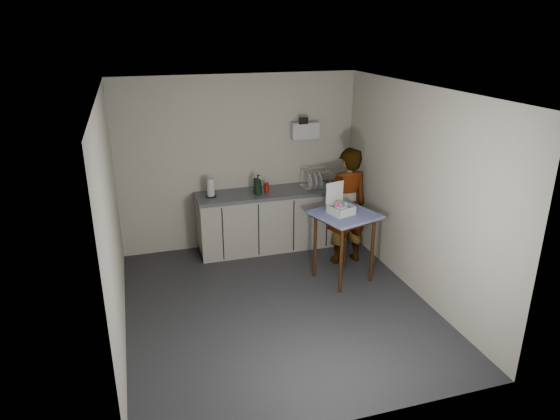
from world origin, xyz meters
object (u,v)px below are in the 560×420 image
object	(u,v)px
dish_rack	(315,183)
standing_man	(347,206)
side_table	(345,222)
dark_bottle	(256,185)
kitchen_counter	(271,221)
paper_towel	(211,188)
soap_bottle	(258,185)
soda_can	(267,187)
bakery_box	(340,207)

from	to	relation	value
dish_rack	standing_man	bearing A→B (deg)	-75.89
side_table	dark_bottle	xyz separation A→B (m)	(-0.87, 1.28, 0.19)
kitchen_counter	standing_man	xyz separation A→B (m)	(0.89, -0.78, 0.42)
kitchen_counter	paper_towel	size ratio (longest dim) A/B	8.17
soap_bottle	dish_rack	bearing A→B (deg)	4.51
side_table	dish_rack	distance (m)	1.27
side_table	dark_bottle	size ratio (longest dim) A/B	4.41
dish_rack	soda_can	bearing A→B (deg)	179.35
kitchen_counter	side_table	bearing A→B (deg)	-63.05
kitchen_counter	side_table	xyz separation A→B (m)	(0.64, -1.27, 0.40)
soap_bottle	side_table	bearing A→B (deg)	-53.93
soda_can	paper_towel	size ratio (longest dim) A/B	0.49
kitchen_counter	dark_bottle	bearing A→B (deg)	175.81
soda_can	dish_rack	world-z (taller)	dish_rack
side_table	paper_towel	size ratio (longest dim) A/B	3.45
dark_bottle	paper_towel	distance (m)	0.67
standing_man	soap_bottle	size ratio (longest dim) A/B	5.66
side_table	paper_towel	distance (m)	2.01
dish_rack	bakery_box	xyz separation A→B (m)	(-0.11, -1.23, 0.06)
standing_man	dark_bottle	size ratio (longest dim) A/B	7.88
soda_can	dish_rack	bearing A→B (deg)	-0.65
paper_towel	dark_bottle	bearing A→B (deg)	0.62
standing_man	bakery_box	world-z (taller)	standing_man
side_table	soap_bottle	xyz separation A→B (m)	(-0.86, 1.18, 0.23)
side_table	soda_can	distance (m)	1.46
standing_man	soap_bottle	bearing A→B (deg)	-35.33
kitchen_counter	side_table	world-z (taller)	side_table
bakery_box	dark_bottle	bearing A→B (deg)	106.60
standing_man	dark_bottle	world-z (taller)	standing_man
soda_can	bakery_box	distance (m)	1.40
soap_bottle	kitchen_counter	bearing A→B (deg)	21.05
kitchen_counter	side_table	size ratio (longest dim) A/B	2.37
side_table	soda_can	xyz separation A→B (m)	(-0.71, 1.26, 0.15)
standing_man	paper_towel	distance (m)	1.96
dish_rack	dark_bottle	bearing A→B (deg)	178.24
kitchen_counter	soap_bottle	xyz separation A→B (m)	(-0.22, -0.08, 0.63)
kitchen_counter	bakery_box	size ratio (longest dim) A/B	5.72
side_table	soap_bottle	bearing A→B (deg)	109.08
dark_bottle	bakery_box	xyz separation A→B (m)	(0.81, -1.26, 0.02)
soap_bottle	dish_rack	size ratio (longest dim) A/B	0.73
side_table	standing_man	size ratio (longest dim) A/B	0.56
soda_can	dish_rack	xyz separation A→B (m)	(0.76, -0.01, -0.00)
standing_man	dish_rack	world-z (taller)	standing_man
soap_bottle	bakery_box	bearing A→B (deg)	-55.40
dish_rack	paper_towel	bearing A→B (deg)	179.24
standing_man	bakery_box	bearing A→B (deg)	53.38
side_table	paper_towel	xyz separation A→B (m)	(-1.54, 1.28, 0.22)
soda_can	dark_bottle	distance (m)	0.17
dark_bottle	dish_rack	bearing A→B (deg)	-1.76
soap_bottle	dish_rack	distance (m)	0.92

